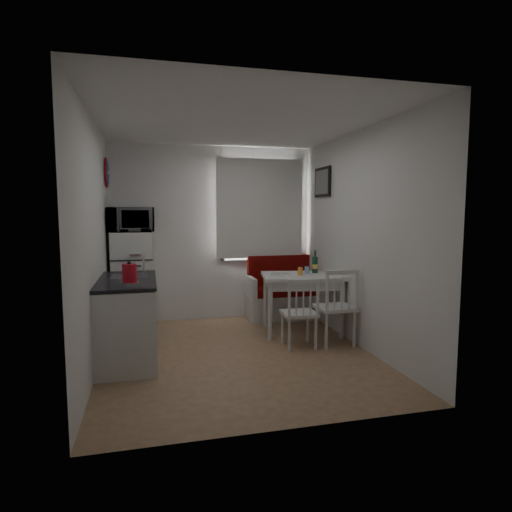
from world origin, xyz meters
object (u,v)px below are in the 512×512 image
at_px(microwave, 131,220).
at_px(kettle, 129,274).
at_px(kitchen_counter, 128,319).
at_px(fridge, 133,281).
at_px(bench, 290,297).
at_px(dining_table, 302,281).
at_px(chair_left, 302,306).
at_px(chair_right, 339,299).
at_px(wine_bottle, 315,262).

height_order(microwave, kettle, microwave).
distance_m(kitchen_counter, kettle, 0.69).
bearing_deg(fridge, kettle, -88.96).
distance_m(bench, dining_table, 0.93).
xyz_separation_m(bench, chair_left, (-0.36, -1.49, 0.21)).
xyz_separation_m(bench, chair_right, (0.10, -1.50, 0.27)).
height_order(dining_table, kettle, kettle).
bearing_deg(chair_left, fridge, 147.64).
xyz_separation_m(bench, wine_bottle, (0.10, -0.74, 0.63)).
relative_size(dining_table, microwave, 1.94).
height_order(bench, wine_bottle, wine_bottle).
height_order(chair_left, microwave, microwave).
bearing_deg(dining_table, wine_bottle, 34.62).
height_order(kitchen_counter, wine_bottle, kitchen_counter).
height_order(kettle, wine_bottle, kettle).
height_order(dining_table, microwave, microwave).
bearing_deg(wine_bottle, kitchen_counter, -165.80).
xyz_separation_m(chair_right, microwave, (-2.43, 1.34, 0.94)).
distance_m(fridge, kettle, 1.69).
bearing_deg(dining_table, microwave, 173.04).
height_order(fridge, kettle, fridge).
distance_m(bench, wine_bottle, 0.98).
distance_m(fridge, microwave, 0.85).
bearing_deg(chair_right, chair_left, 179.14).
relative_size(kettle, wine_bottle, 0.74).
relative_size(fridge, wine_bottle, 4.36).
bearing_deg(kettle, dining_table, 23.02).
bearing_deg(chair_right, dining_table, 108.45).
bearing_deg(chair_right, fridge, 150.55).
bearing_deg(microwave, kitchen_counter, -90.94).
bearing_deg(bench, kitchen_counter, -149.97).
bearing_deg(fridge, bench, 2.73).
xyz_separation_m(kitchen_counter, wine_bottle, (2.45, 0.62, 0.49)).
bearing_deg(fridge, wine_bottle, -14.41).
bearing_deg(kitchen_counter, dining_table, 13.11).
xyz_separation_m(chair_left, kettle, (-1.93, -0.27, 0.49)).
bearing_deg(microwave, kettle, -88.93).
distance_m(kettle, wine_bottle, 2.61).
relative_size(bench, kettle, 5.79).
bearing_deg(microwave, chair_left, -34.18).
bearing_deg(bench, fridge, -177.27).
distance_m(chair_right, wine_bottle, 0.85).
distance_m(bench, fridge, 2.36).
bearing_deg(chair_right, bench, 94.34).
bearing_deg(chair_left, kitchen_counter, 178.82).
xyz_separation_m(fridge, kettle, (0.03, -1.65, 0.34)).
bearing_deg(fridge, dining_table, -18.14).
bearing_deg(kettle, chair_right, 6.17).
relative_size(kitchen_counter, chair_right, 2.60).
distance_m(microwave, wine_bottle, 2.56).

